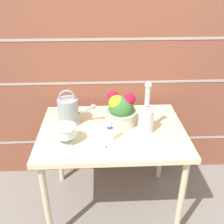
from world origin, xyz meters
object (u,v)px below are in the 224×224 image
figurine_vase (110,132)px  watering_can (69,111)px  crystal_pedestal_bowl (66,132)px  flower_planter (121,110)px  glass_decanter (146,116)px

figurine_vase → watering_can: bearing=139.4°
crystal_pedestal_bowl → flower_planter: size_ratio=0.59×
glass_decanter → figurine_vase: bearing=-155.9°
watering_can → figurine_vase: 0.38m
crystal_pedestal_bowl → flower_planter: flower_planter is taller
watering_can → figurine_vase: size_ratio=1.67×
watering_can → glass_decanter: size_ratio=0.79×
crystal_pedestal_bowl → glass_decanter: glass_decanter is taller
watering_can → crystal_pedestal_bowl: watering_can is taller
flower_planter → figurine_vase: size_ratio=1.46×
watering_can → flower_planter: (0.38, -0.03, 0.01)m
figurine_vase → crystal_pedestal_bowl: bearing=-179.5°
watering_can → glass_decanter: glass_decanter is taller
flower_planter → glass_decanter: glass_decanter is taller
glass_decanter → crystal_pedestal_bowl: bearing=-167.9°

